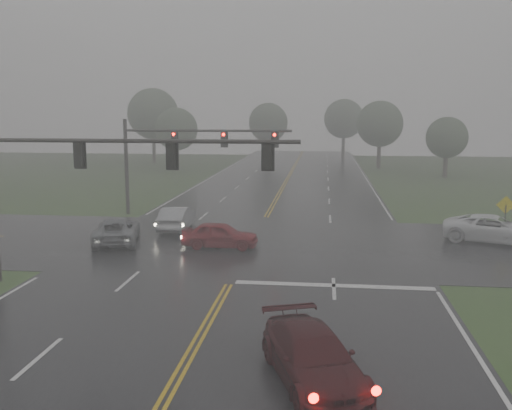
# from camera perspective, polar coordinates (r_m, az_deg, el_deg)

# --- Properties ---
(main_road) EXTENTS (18.00, 160.00, 0.02)m
(main_road) POSITION_cam_1_polar(r_m,az_deg,el_deg) (30.55, -0.89, -4.69)
(main_road) COLOR black
(main_road) RESTS_ON ground
(cross_street) EXTENTS (120.00, 14.00, 0.02)m
(cross_street) POSITION_cam_1_polar(r_m,az_deg,el_deg) (32.48, -0.42, -3.85)
(cross_street) COLOR black
(cross_street) RESTS_ON ground
(stop_bar) EXTENTS (8.50, 0.50, 0.01)m
(stop_bar) POSITION_cam_1_polar(r_m,az_deg,el_deg) (24.90, 7.78, -8.04)
(stop_bar) COLOR silver
(stop_bar) RESTS_ON ground
(sedan_maroon) EXTENTS (3.59, 5.37, 1.44)m
(sedan_maroon) POSITION_cam_1_polar(r_m,az_deg,el_deg) (16.55, 5.65, -17.22)
(sedan_maroon) COLOR #35090D
(sedan_maroon) RESTS_ON ground
(sedan_red) EXTENTS (4.19, 1.73, 1.42)m
(sedan_red) POSITION_cam_1_polar(r_m,az_deg,el_deg) (31.47, -3.60, -4.29)
(sedan_red) COLOR maroon
(sedan_red) RESTS_ON ground
(sedan_silver) EXTENTS (1.77, 4.62, 1.50)m
(sedan_silver) POSITION_cam_1_polar(r_m,az_deg,el_deg) (36.44, -7.89, -2.49)
(sedan_silver) COLOR gray
(sedan_silver) RESTS_ON ground
(car_grey) EXTENTS (3.56, 5.51, 1.41)m
(car_grey) POSITION_cam_1_polar(r_m,az_deg,el_deg) (33.51, -13.69, -3.70)
(car_grey) COLOR slate
(car_grey) RESTS_ON ground
(pickup_white) EXTENTS (6.06, 4.15, 1.54)m
(pickup_white) POSITION_cam_1_polar(r_m,az_deg,el_deg) (35.43, 22.62, -3.46)
(pickup_white) COLOR white
(pickup_white) RESTS_ON ground
(signal_gantry_near) EXTENTS (13.38, 0.31, 7.03)m
(signal_gantry_near) POSITION_cam_1_polar(r_m,az_deg,el_deg) (25.02, -16.86, 3.34)
(signal_gantry_near) COLOR black
(signal_gantry_near) RESTS_ON ground
(signal_gantry_far) EXTENTS (12.09, 0.35, 6.89)m
(signal_gantry_far) POSITION_cam_1_polar(r_m,az_deg,el_deg) (41.15, -7.99, 5.65)
(signal_gantry_far) COLOR black
(signal_gantry_far) RESTS_ON ground
(sign_diamond_east) EXTENTS (1.07, 0.12, 2.57)m
(sign_diamond_east) POSITION_cam_1_polar(r_m,az_deg,el_deg) (36.20, 23.69, -0.47)
(sign_diamond_east) COLOR black
(sign_diamond_east) RESTS_ON ground
(tree_nw_a) EXTENTS (5.42, 5.42, 7.95)m
(tree_nw_a) POSITION_cam_1_polar(r_m,az_deg,el_deg) (73.64, -7.97, 7.51)
(tree_nw_a) COLOR #362E23
(tree_nw_a) RESTS_ON ground
(tree_ne_a) EXTENTS (6.05, 6.05, 8.88)m
(tree_ne_a) POSITION_cam_1_polar(r_m,az_deg,el_deg) (77.08, 12.28, 7.92)
(tree_ne_a) COLOR #362E23
(tree_ne_a) RESTS_ON ground
(tree_n_mid) EXTENTS (5.99, 5.99, 8.80)m
(tree_n_mid) POSITION_cam_1_polar(r_m,az_deg,el_deg) (88.18, 1.23, 8.23)
(tree_n_mid) COLOR #362E23
(tree_n_mid) RESTS_ON ground
(tree_e_near) EXTENTS (4.68, 4.68, 6.88)m
(tree_e_near) POSITION_cam_1_polar(r_m,az_deg,el_deg) (68.50, 18.54, 6.40)
(tree_e_near) COLOR #362E23
(tree_e_near) RESTS_ON ground
(tree_nw_b) EXTENTS (7.38, 7.38, 10.83)m
(tree_nw_b) POSITION_cam_1_polar(r_m,az_deg,el_deg) (85.08, -10.26, 8.97)
(tree_nw_b) COLOR #362E23
(tree_nw_b) RESTS_ON ground
(tree_n_far) EXTENTS (6.51, 6.51, 9.56)m
(tree_n_far) POSITION_cam_1_polar(r_m,az_deg,el_deg) (96.05, 8.78, 8.52)
(tree_n_far) COLOR #362E23
(tree_n_far) RESTS_ON ground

